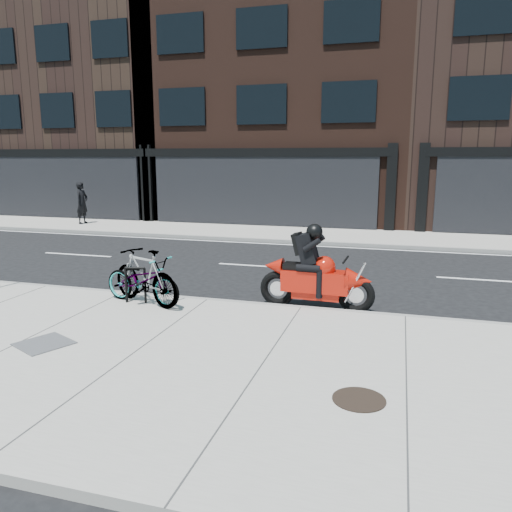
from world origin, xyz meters
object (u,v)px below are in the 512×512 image
(utility_grate, at_px, (44,344))
(bicycle_front, at_px, (143,280))
(bicycle_rear, at_px, (145,276))
(bike_rack, at_px, (135,282))
(motorcycle, at_px, (321,275))
(pedestrian, at_px, (82,203))
(manhole_cover, at_px, (359,399))

(utility_grate, bearing_deg, bicycle_front, 80.31)
(bicycle_front, xyz_separation_m, bicycle_rear, (0.06, 0.00, 0.08))
(bike_rack, height_order, bicycle_rear, bicycle_rear)
(motorcycle, bearing_deg, bicycle_rear, -161.87)
(motorcycle, distance_m, pedestrian, 15.34)
(pedestrian, relative_size, manhole_cover, 2.80)
(utility_grate, bearing_deg, pedestrian, 122.67)
(bicycle_rear, height_order, utility_grate, bicycle_rear)
(utility_grate, bearing_deg, manhole_cover, -5.71)
(bicycle_rear, relative_size, motorcycle, 0.80)
(motorcycle, relative_size, utility_grate, 3.17)
(bicycle_rear, bearing_deg, manhole_cover, 79.80)
(bicycle_rear, relative_size, manhole_cover, 2.88)
(bike_rack, bearing_deg, bicycle_rear, 0.00)
(utility_grate, bearing_deg, bicycle_rear, 79.02)
(bicycle_rear, bearing_deg, utility_grate, 12.20)
(bike_rack, relative_size, pedestrian, 0.41)
(bike_rack, relative_size, bicycle_rear, 0.40)
(bicycle_rear, bearing_deg, pedestrian, -116.77)
(pedestrian, relative_size, utility_grate, 2.46)
(bicycle_front, xyz_separation_m, motorcycle, (3.48, 1.00, 0.10))
(pedestrian, distance_m, manhole_cover, 18.82)
(bike_rack, xyz_separation_m, manhole_cover, (4.74, -2.98, -0.43))
(bike_rack, bearing_deg, bicycle_front, 0.00)
(bicycle_front, distance_m, bicycle_rear, 0.10)
(utility_grate, bearing_deg, motorcycle, 41.71)
(bike_rack, relative_size, bicycle_front, 0.40)
(bicycle_front, height_order, pedestrian, pedestrian)
(bike_rack, height_order, manhole_cover, bike_rack)
(bike_rack, bearing_deg, pedestrian, 129.32)
(bike_rack, xyz_separation_m, motorcycle, (3.64, 1.00, 0.15))
(pedestrian, bearing_deg, bike_rack, -139.06)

